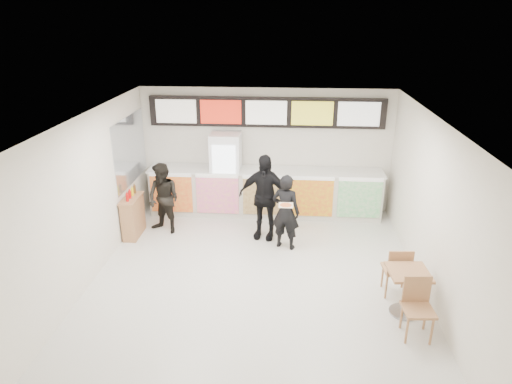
# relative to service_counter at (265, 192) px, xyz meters

# --- Properties ---
(floor) EXTENTS (7.00, 7.00, 0.00)m
(floor) POSITION_rel_service_counter_xyz_m (-0.00, -3.09, -0.57)
(floor) COLOR beige
(floor) RESTS_ON ground
(ceiling) EXTENTS (7.00, 7.00, 0.00)m
(ceiling) POSITION_rel_service_counter_xyz_m (-0.00, -3.09, 2.43)
(ceiling) COLOR white
(ceiling) RESTS_ON wall_back
(wall_back) EXTENTS (6.00, 0.00, 6.00)m
(wall_back) POSITION_rel_service_counter_xyz_m (-0.00, 0.41, 0.93)
(wall_back) COLOR silver
(wall_back) RESTS_ON floor
(wall_left) EXTENTS (0.00, 7.00, 7.00)m
(wall_left) POSITION_rel_service_counter_xyz_m (-3.00, -3.09, 0.93)
(wall_left) COLOR silver
(wall_left) RESTS_ON floor
(wall_right) EXTENTS (0.00, 7.00, 7.00)m
(wall_right) POSITION_rel_service_counter_xyz_m (3.00, -3.09, 0.93)
(wall_right) COLOR silver
(wall_right) RESTS_ON floor
(service_counter) EXTENTS (5.56, 0.77, 1.14)m
(service_counter) POSITION_rel_service_counter_xyz_m (0.00, 0.00, 0.00)
(service_counter) COLOR silver
(service_counter) RESTS_ON floor
(menu_board) EXTENTS (5.50, 0.14, 0.70)m
(menu_board) POSITION_rel_service_counter_xyz_m (0.00, 0.32, 1.88)
(menu_board) COLOR black
(menu_board) RESTS_ON wall_back
(drinks_fridge) EXTENTS (0.70, 0.67, 2.00)m
(drinks_fridge) POSITION_rel_service_counter_xyz_m (-0.93, 0.02, 0.43)
(drinks_fridge) COLOR white
(drinks_fridge) RESTS_ON floor
(mirror_panel) EXTENTS (0.01, 2.00, 1.50)m
(mirror_panel) POSITION_rel_service_counter_xyz_m (-2.99, -0.64, 1.18)
(mirror_panel) COLOR #B2B7BF
(mirror_panel) RESTS_ON wall_left
(customer_main) EXTENTS (0.68, 0.55, 1.61)m
(customer_main) POSITION_rel_service_counter_xyz_m (0.52, -1.66, 0.23)
(customer_main) COLOR black
(customer_main) RESTS_ON floor
(customer_left) EXTENTS (0.96, 0.88, 1.60)m
(customer_left) POSITION_rel_service_counter_xyz_m (-2.17, -1.13, 0.23)
(customer_left) COLOR black
(customer_left) RESTS_ON floor
(customer_mid) EXTENTS (1.17, 0.67, 1.89)m
(customer_mid) POSITION_rel_service_counter_xyz_m (0.04, -1.22, 0.37)
(customer_mid) COLOR black
(customer_mid) RESTS_ON floor
(pizza_slice) EXTENTS (0.36, 0.36, 0.02)m
(pizza_slice) POSITION_rel_service_counter_xyz_m (0.52, -2.11, 0.58)
(pizza_slice) COLOR beige
(pizza_slice) RESTS_ON customer_main
(cafe_table) EXTENTS (0.68, 1.63, 0.94)m
(cafe_table) POSITION_rel_service_counter_xyz_m (2.50, -3.79, -0.03)
(cafe_table) COLOR tan
(cafe_table) RESTS_ON floor
(condiment_ledge) EXTENTS (0.32, 0.80, 1.07)m
(condiment_ledge) POSITION_rel_service_counter_xyz_m (-2.82, -1.35, -0.11)
(condiment_ledge) COLOR tan
(condiment_ledge) RESTS_ON floor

